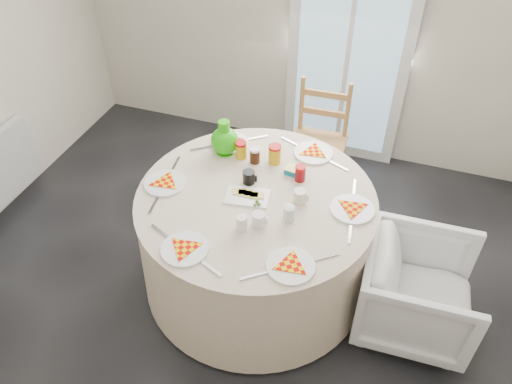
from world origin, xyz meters
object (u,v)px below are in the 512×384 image
(armchair, at_px, (420,283))
(green_pitcher, at_px, (225,139))
(table, at_px, (256,240))
(wooden_chair, at_px, (317,144))

(armchair, relative_size, green_pitcher, 2.87)
(table, xyz_separation_m, green_pitcher, (-0.35, 0.36, 0.49))
(wooden_chair, relative_size, armchair, 1.38)
(wooden_chair, xyz_separation_m, green_pitcher, (-0.50, -0.69, 0.40))
(armchair, distance_m, green_pitcher, 1.54)
(armchair, bearing_deg, table, 86.51)
(table, xyz_separation_m, armchair, (1.06, -0.03, 0.02))
(table, distance_m, armchair, 1.06)
(table, relative_size, wooden_chair, 1.60)
(wooden_chair, bearing_deg, green_pitcher, -127.75)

